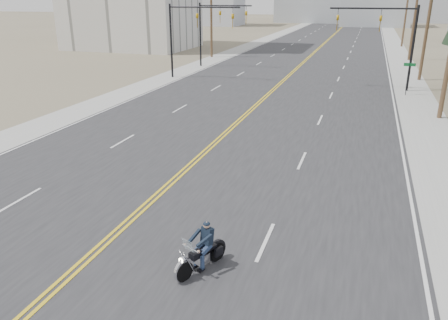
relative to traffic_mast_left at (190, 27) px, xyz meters
The scene contains 14 objects.
ground_plane 33.60m from the traffic_mast_left, 74.33° to the right, with size 400.00×400.00×0.00m, color #776D56.
road 39.36m from the traffic_mast_left, 76.71° to the left, with size 20.00×200.00×0.01m, color #303033.
sidewalk_left 38.40m from the traffic_mast_left, 93.80° to the left, with size 3.00×200.00×0.01m, color #A5A5A0.
sidewalk_right 43.45m from the traffic_mast_left, 61.68° to the left, with size 3.00×200.00×0.01m, color #A5A5A0.
traffic_mast_left is the anchor object (origin of this frame).
traffic_mast_right 17.95m from the traffic_mast_left, ahead, with size 7.10×0.26×7.00m.
traffic_mast_far 8.01m from the traffic_mast_left, 92.40° to the left, with size 6.10×0.26×7.00m.
street_sign 20.12m from the traffic_mast_left, ahead, with size 0.90×0.06×2.62m.
utility_pole_c 22.31m from the traffic_mast_left, 15.61° to the left, with size 2.20×0.30×11.00m.
utility_pole_d 30.06m from the traffic_mast_left, 44.36° to the left, with size 2.20×0.30×11.50m.
utility_pole_e 43.66m from the traffic_mast_left, 60.53° to the left, with size 2.20×0.30×11.00m.
utility_pole_left 16.39m from the traffic_mast_left, 102.42° to the left, with size 2.20×0.30×10.50m.
haze_bldg_e 122.80m from the traffic_mast_left, 73.94° to the left, with size 14.00×14.00×12.00m, color #B7BCC6.
motorcyclist 32.88m from the traffic_mast_left, 67.44° to the right, with size 0.82×1.92×1.50m, color black, non-canonical shape.
Camera 1 is at (7.57, -8.33, 7.59)m, focal length 35.00 mm.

